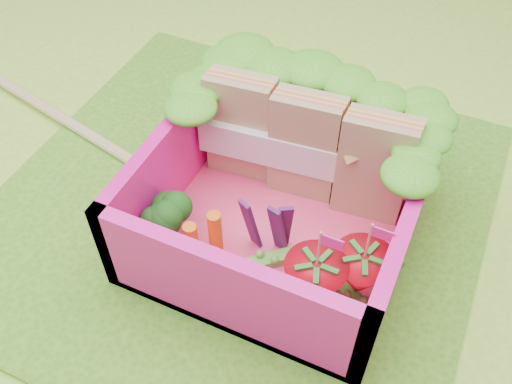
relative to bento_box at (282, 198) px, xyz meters
The scene contains 13 objects.
ground 0.42m from the bento_box, 166.39° to the left, with size 14.00×14.00×0.00m, color #89CD39.
placemat 0.41m from the bento_box, 166.39° to the left, with size 2.60×2.60×0.03m, color #4A9421.
bento_floor 0.25m from the bento_box, 14.04° to the left, with size 1.30×1.30×0.05m, color #FF4178.
bento_box is the anchor object (origin of this frame).
lettuce_ruffle 0.56m from the bento_box, 90.00° to the left, with size 1.43×0.77×0.11m.
sandwich_stack 0.32m from the bento_box, 89.03° to the left, with size 1.15×0.28×0.63m.
broccoli 0.61m from the bento_box, 146.05° to the right, with size 0.33×0.33×0.26m.
carrot_sticks 0.43m from the bento_box, 131.50° to the right, with size 0.16×0.15×0.27m.
purple_wedges 0.17m from the bento_box, 85.65° to the right, with size 0.22×0.10×0.38m.
strawberry_left 0.48m from the bento_box, 48.71° to the right, with size 0.29×0.29×0.53m.
strawberry_right 0.54m from the bento_box, 24.66° to the right, with size 0.29×0.29×0.53m.
snap_peas 0.43m from the bento_box, 37.96° to the right, with size 0.77×0.60×0.05m.
chopsticks 1.37m from the bento_box, behind, with size 2.02×0.50×0.05m.
Camera 1 is at (0.95, -1.82, 2.45)m, focal length 40.00 mm.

